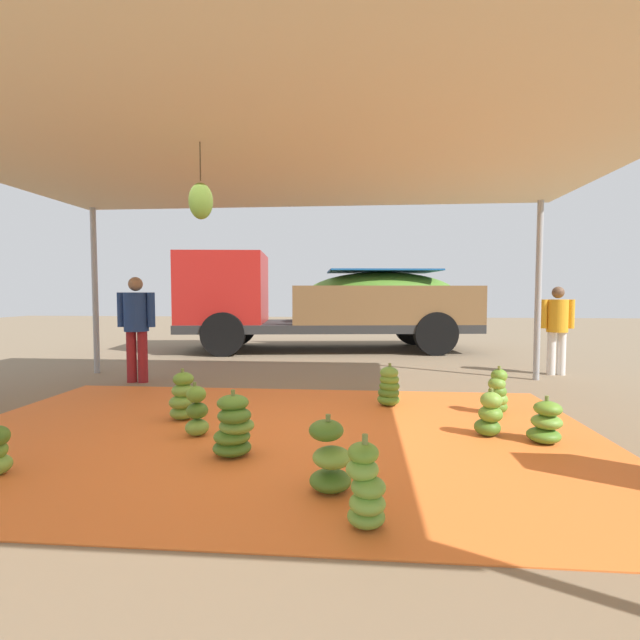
{
  "coord_description": "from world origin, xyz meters",
  "views": [
    {
      "loc": [
        0.9,
        -4.58,
        1.43
      ],
      "look_at": [
        0.35,
        1.74,
        1.06
      ],
      "focal_mm": 26.08,
      "sensor_mm": 36.0,
      "label": 1
    }
  ],
  "objects_px": {
    "banana_bunch_7": "(197,413)",
    "worker_0": "(136,321)",
    "banana_bunch_0": "(489,415)",
    "banana_bunch_4": "(366,489)",
    "cargo_truck_main": "(320,300)",
    "banana_bunch_3": "(546,423)",
    "banana_bunch_2": "(330,459)",
    "banana_bunch_5": "(234,428)",
    "banana_bunch_8": "(182,398)",
    "banana_bunch_1": "(498,393)",
    "worker_1": "(557,324)",
    "banana_bunch_6": "(389,387)"
  },
  "relations": [
    {
      "from": "worker_0",
      "to": "banana_bunch_1",
      "type": "bearing_deg",
      "value": -16.47
    },
    {
      "from": "banana_bunch_4",
      "to": "banana_bunch_7",
      "type": "distance_m",
      "value": 2.37
    },
    {
      "from": "banana_bunch_2",
      "to": "banana_bunch_8",
      "type": "height_order",
      "value": "banana_bunch_8"
    },
    {
      "from": "worker_0",
      "to": "banana_bunch_8",
      "type": "bearing_deg",
      "value": -53.3
    },
    {
      "from": "banana_bunch_8",
      "to": "worker_1",
      "type": "relative_size",
      "value": 0.38
    },
    {
      "from": "banana_bunch_1",
      "to": "banana_bunch_6",
      "type": "bearing_deg",
      "value": 166.82
    },
    {
      "from": "banana_bunch_0",
      "to": "banana_bunch_3",
      "type": "distance_m",
      "value": 0.51
    },
    {
      "from": "banana_bunch_5",
      "to": "cargo_truck_main",
      "type": "relative_size",
      "value": 0.08
    },
    {
      "from": "banana_bunch_1",
      "to": "worker_0",
      "type": "height_order",
      "value": "worker_0"
    },
    {
      "from": "cargo_truck_main",
      "to": "banana_bunch_3",
      "type": "bearing_deg",
      "value": -68.71
    },
    {
      "from": "banana_bunch_5",
      "to": "worker_1",
      "type": "distance_m",
      "value": 6.4
    },
    {
      "from": "banana_bunch_3",
      "to": "cargo_truck_main",
      "type": "bearing_deg",
      "value": 111.29
    },
    {
      "from": "banana_bunch_3",
      "to": "banana_bunch_6",
      "type": "distance_m",
      "value": 1.94
    },
    {
      "from": "worker_1",
      "to": "banana_bunch_3",
      "type": "bearing_deg",
      "value": -113.14
    },
    {
      "from": "banana_bunch_7",
      "to": "banana_bunch_1",
      "type": "bearing_deg",
      "value": 19.25
    },
    {
      "from": "banana_bunch_8",
      "to": "worker_0",
      "type": "xyz_separation_m",
      "value": [
        -1.58,
        2.12,
        0.73
      ]
    },
    {
      "from": "cargo_truck_main",
      "to": "worker_0",
      "type": "relative_size",
      "value": 4.38
    },
    {
      "from": "banana_bunch_0",
      "to": "banana_bunch_4",
      "type": "xyz_separation_m",
      "value": [
        -1.25,
        -1.94,
        0.04
      ]
    },
    {
      "from": "banana_bunch_4",
      "to": "cargo_truck_main",
      "type": "bearing_deg",
      "value": 96.69
    },
    {
      "from": "banana_bunch_6",
      "to": "worker_0",
      "type": "distance_m",
      "value": 4.18
    },
    {
      "from": "worker_0",
      "to": "banana_bunch_5",
      "type": "bearing_deg",
      "value": -52.4
    },
    {
      "from": "banana_bunch_2",
      "to": "banana_bunch_4",
      "type": "height_order",
      "value": "banana_bunch_4"
    },
    {
      "from": "banana_bunch_8",
      "to": "cargo_truck_main",
      "type": "xyz_separation_m",
      "value": [
        0.98,
        6.63,
        0.99
      ]
    },
    {
      "from": "banana_bunch_2",
      "to": "banana_bunch_6",
      "type": "relative_size",
      "value": 1.05
    },
    {
      "from": "banana_bunch_1",
      "to": "banana_bunch_3",
      "type": "distance_m",
      "value": 1.07
    },
    {
      "from": "banana_bunch_1",
      "to": "cargo_truck_main",
      "type": "bearing_deg",
      "value": 113.46
    },
    {
      "from": "banana_bunch_3",
      "to": "banana_bunch_1",
      "type": "bearing_deg",
      "value": 97.73
    },
    {
      "from": "banana_bunch_1",
      "to": "banana_bunch_2",
      "type": "xyz_separation_m",
      "value": [
        -1.83,
        -2.33,
        -0.01
      ]
    },
    {
      "from": "banana_bunch_2",
      "to": "banana_bunch_5",
      "type": "distance_m",
      "value": 1.1
    },
    {
      "from": "cargo_truck_main",
      "to": "worker_1",
      "type": "bearing_deg",
      "value": -36.04
    },
    {
      "from": "worker_0",
      "to": "banana_bunch_7",
      "type": "bearing_deg",
      "value": -53.9
    },
    {
      "from": "banana_bunch_5",
      "to": "banana_bunch_7",
      "type": "relative_size",
      "value": 1.09
    },
    {
      "from": "banana_bunch_7",
      "to": "worker_1",
      "type": "height_order",
      "value": "worker_1"
    },
    {
      "from": "cargo_truck_main",
      "to": "banana_bunch_1",
      "type": "bearing_deg",
      "value": -66.54
    },
    {
      "from": "worker_0",
      "to": "worker_1",
      "type": "xyz_separation_m",
      "value": [
        6.98,
        1.29,
        -0.08
      ]
    },
    {
      "from": "banana_bunch_3",
      "to": "banana_bunch_5",
      "type": "bearing_deg",
      "value": -167.9
    },
    {
      "from": "cargo_truck_main",
      "to": "worker_1",
      "type": "height_order",
      "value": "cargo_truck_main"
    },
    {
      "from": "banana_bunch_4",
      "to": "worker_0",
      "type": "xyz_separation_m",
      "value": [
        -3.6,
        4.36,
        0.73
      ]
    },
    {
      "from": "banana_bunch_7",
      "to": "worker_0",
      "type": "bearing_deg",
      "value": 126.1
    },
    {
      "from": "banana_bunch_4",
      "to": "worker_1",
      "type": "height_order",
      "value": "worker_1"
    },
    {
      "from": "banana_bunch_6",
      "to": "banana_bunch_7",
      "type": "height_order",
      "value": "same"
    },
    {
      "from": "banana_bunch_1",
      "to": "banana_bunch_5",
      "type": "bearing_deg",
      "value": -148.47
    },
    {
      "from": "banana_bunch_3",
      "to": "worker_1",
      "type": "distance_m",
      "value": 4.28
    },
    {
      "from": "banana_bunch_0",
      "to": "banana_bunch_2",
      "type": "relative_size",
      "value": 0.85
    },
    {
      "from": "banana_bunch_8",
      "to": "cargo_truck_main",
      "type": "height_order",
      "value": "cargo_truck_main"
    },
    {
      "from": "banana_bunch_2",
      "to": "cargo_truck_main",
      "type": "xyz_separation_m",
      "value": [
        -0.79,
        8.37,
        1.01
      ]
    },
    {
      "from": "banana_bunch_3",
      "to": "banana_bunch_4",
      "type": "bearing_deg",
      "value": -134.28
    },
    {
      "from": "banana_bunch_5",
      "to": "banana_bunch_8",
      "type": "relative_size",
      "value": 1.01
    },
    {
      "from": "banana_bunch_0",
      "to": "worker_0",
      "type": "xyz_separation_m",
      "value": [
        -4.85,
        2.42,
        0.77
      ]
    },
    {
      "from": "banana_bunch_0",
      "to": "worker_0",
      "type": "height_order",
      "value": "worker_0"
    }
  ]
}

